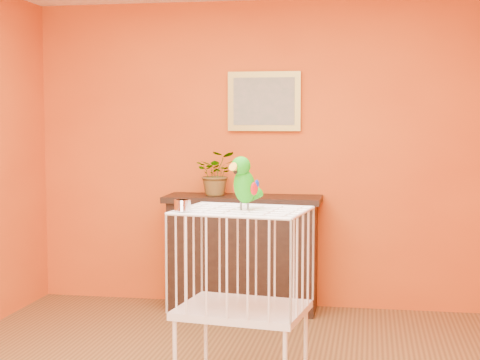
# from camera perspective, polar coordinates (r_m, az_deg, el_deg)

# --- Properties ---
(room_shell) EXTENTS (4.50, 4.50, 4.50)m
(room_shell) POSITION_cam_1_polar(r_m,az_deg,el_deg) (4.06, -2.63, 4.51)
(room_shell) COLOR #DE5614
(room_shell) RESTS_ON ground
(console_cabinet) EXTENTS (1.30, 0.47, 0.96)m
(console_cabinet) POSITION_cam_1_polar(r_m,az_deg,el_deg) (6.17, 0.21, -5.68)
(console_cabinet) COLOR black
(console_cabinet) RESTS_ON ground
(potted_plant) EXTENTS (0.41, 0.44, 0.29)m
(potted_plant) POSITION_cam_1_polar(r_m,az_deg,el_deg) (6.15, -1.80, 0.15)
(potted_plant) COLOR #26722D
(potted_plant) RESTS_ON console_cabinet
(framed_picture) EXTENTS (0.62, 0.04, 0.50)m
(framed_picture) POSITION_cam_1_polar(r_m,az_deg,el_deg) (6.24, 1.88, 6.12)
(framed_picture) COLOR #A9923C
(framed_picture) RESTS_ON room_shell
(birdcage) EXTENTS (0.77, 0.63, 1.09)m
(birdcage) POSITION_cam_1_polar(r_m,az_deg,el_deg) (4.26, 0.18, -9.31)
(birdcage) COLOR white
(birdcage) RESTS_ON ground
(feed_cup) EXTENTS (0.09, 0.09, 0.06)m
(feed_cup) POSITION_cam_1_polar(r_m,az_deg,el_deg) (4.07, -4.48, -1.98)
(feed_cup) COLOR silver
(feed_cup) RESTS_ON birdcage
(parrot) EXTENTS (0.19, 0.27, 0.31)m
(parrot) POSITION_cam_1_polar(r_m,az_deg,el_deg) (4.14, 0.34, -0.19)
(parrot) COLOR #59544C
(parrot) RESTS_ON birdcage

